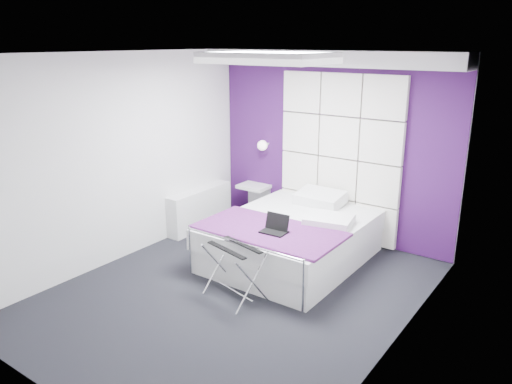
# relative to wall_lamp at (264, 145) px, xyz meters

# --- Properties ---
(floor) EXTENTS (4.40, 4.40, 0.00)m
(floor) POSITION_rel_wall_lamp_xyz_m (1.05, -2.06, -1.22)
(floor) COLOR black
(floor) RESTS_ON ground
(ceiling) EXTENTS (4.40, 4.40, 0.00)m
(ceiling) POSITION_rel_wall_lamp_xyz_m (1.05, -2.06, 1.38)
(ceiling) COLOR white
(ceiling) RESTS_ON wall_back
(wall_back) EXTENTS (3.60, 0.00, 3.60)m
(wall_back) POSITION_rel_wall_lamp_xyz_m (1.05, 0.14, 0.08)
(wall_back) COLOR silver
(wall_back) RESTS_ON floor
(wall_left) EXTENTS (0.00, 4.40, 4.40)m
(wall_left) POSITION_rel_wall_lamp_xyz_m (-0.75, -2.06, 0.08)
(wall_left) COLOR silver
(wall_left) RESTS_ON floor
(wall_right) EXTENTS (0.00, 4.40, 4.40)m
(wall_right) POSITION_rel_wall_lamp_xyz_m (2.85, -2.06, 0.08)
(wall_right) COLOR silver
(wall_right) RESTS_ON floor
(accent_wall) EXTENTS (3.58, 0.02, 2.58)m
(accent_wall) POSITION_rel_wall_lamp_xyz_m (1.05, 0.13, 0.08)
(accent_wall) COLOR #39114A
(accent_wall) RESTS_ON wall_back
(soffit) EXTENTS (3.58, 0.50, 0.20)m
(soffit) POSITION_rel_wall_lamp_xyz_m (1.05, -0.11, 1.28)
(soffit) COLOR silver
(soffit) RESTS_ON wall_back
(headboard) EXTENTS (1.80, 0.08, 2.30)m
(headboard) POSITION_rel_wall_lamp_xyz_m (1.20, 0.08, -0.05)
(headboard) COLOR white
(headboard) RESTS_ON wall_back
(skylight) EXTENTS (1.36, 0.86, 0.12)m
(skylight) POSITION_rel_wall_lamp_xyz_m (1.05, -1.46, 1.33)
(skylight) COLOR white
(skylight) RESTS_ON ceiling
(wall_lamp) EXTENTS (0.15, 0.15, 0.15)m
(wall_lamp) POSITION_rel_wall_lamp_xyz_m (0.00, 0.00, 0.00)
(wall_lamp) COLOR white
(wall_lamp) RESTS_ON wall_back
(radiator) EXTENTS (0.22, 1.20, 0.60)m
(radiator) POSITION_rel_wall_lamp_xyz_m (-0.64, -0.76, -0.92)
(radiator) COLOR silver
(radiator) RESTS_ON floor
(bed) EXTENTS (1.73, 2.09, 0.73)m
(bed) POSITION_rel_wall_lamp_xyz_m (1.10, -0.96, -0.91)
(bed) COLOR silver
(bed) RESTS_ON floor
(nightstand) EXTENTS (0.46, 0.35, 0.05)m
(nightstand) POSITION_rel_wall_lamp_xyz_m (-0.15, -0.04, -0.66)
(nightstand) COLOR silver
(nightstand) RESTS_ON wall_back
(luggage_rack) EXTENTS (0.61, 0.45, 0.60)m
(luggage_rack) POSITION_rel_wall_lamp_xyz_m (1.11, -2.15, -0.92)
(luggage_rack) COLOR silver
(luggage_rack) RESTS_ON floor
(laptop) EXTENTS (0.30, 0.21, 0.22)m
(laptop) POSITION_rel_wall_lamp_xyz_m (1.21, -1.50, -0.58)
(laptop) COLOR black
(laptop) RESTS_ON bed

